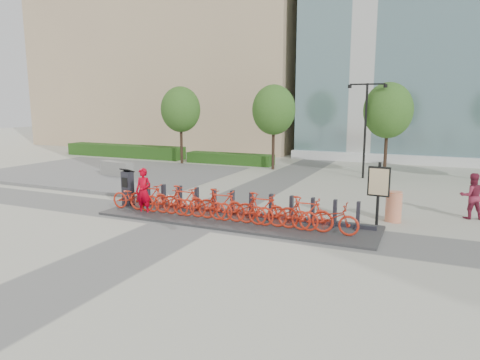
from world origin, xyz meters
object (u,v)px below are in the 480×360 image
at_px(construction_barrel, 394,207).
at_px(jersey_barrier, 117,169).
at_px(worker_red, 143,191).
at_px(map_sign, 379,184).
at_px(kiosk, 128,188).
at_px(pedestrian, 472,196).
at_px(bike_0, 133,197).

height_order(construction_barrel, jersey_barrier, construction_barrel).
distance_m(worker_red, map_sign, 8.06).
distance_m(kiosk, worker_red, 1.35).
relative_size(kiosk, map_sign, 0.69).
distance_m(pedestrian, jersey_barrier, 17.44).
relative_size(bike_0, jersey_barrier, 0.89).
bearing_deg(worker_red, pedestrian, 18.49).
bearing_deg(map_sign, bike_0, -164.57).
distance_m(bike_0, pedestrian, 11.93).
relative_size(construction_barrel, jersey_barrier, 0.50).
relative_size(worker_red, jersey_barrier, 0.82).
xyz_separation_m(worker_red, map_sign, (7.84, 1.75, 0.55)).
bearing_deg(worker_red, map_sign, 9.90).
distance_m(bike_0, jersey_barrier, 8.71).
bearing_deg(bike_0, map_sign, -79.08).
bearing_deg(jersey_barrier, worker_red, -36.16).
relative_size(pedestrian, map_sign, 0.76).
height_order(pedestrian, jersey_barrier, pedestrian).
bearing_deg(jersey_barrier, map_sign, -9.91).
bearing_deg(construction_barrel, pedestrian, 32.17).
bearing_deg(kiosk, worker_red, -22.65).
bearing_deg(jersey_barrier, kiosk, -38.94).
relative_size(bike_0, pedestrian, 1.14).
bearing_deg(pedestrian, construction_barrel, 14.85).
bearing_deg(kiosk, bike_0, -33.05).
relative_size(kiosk, construction_barrel, 1.41).
bearing_deg(worker_red, construction_barrel, 14.93).
bearing_deg(construction_barrel, jersey_barrier, 165.78).
xyz_separation_m(construction_barrel, jersey_barrier, (-14.89, 3.77, -0.11)).
xyz_separation_m(worker_red, pedestrian, (10.67, 4.14, -0.04)).
bearing_deg(construction_barrel, kiosk, -168.01).
xyz_separation_m(bike_0, jersey_barrier, (-6.05, 6.27, -0.16)).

